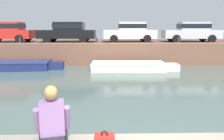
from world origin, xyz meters
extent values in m
plane|color=#4C605B|center=(0.00, 5.94, 0.00)|extent=(400.00, 400.00, 0.00)
cube|color=brown|center=(0.00, 14.88, 0.77)|extent=(60.00, 6.00, 1.55)
cube|color=brown|center=(0.00, 12.00, 1.59)|extent=(60.00, 0.24, 0.08)
cube|color=navy|center=(-6.91, 10.56, 0.24)|extent=(4.63, 1.88, 0.48)
cube|color=navy|center=(-4.19, 10.74, 0.24)|extent=(0.96, 0.93, 0.48)
cube|color=navy|center=(-6.91, 10.56, 0.52)|extent=(4.70, 1.94, 0.08)
cube|color=brown|center=(-7.25, 10.54, 0.42)|extent=(0.33, 1.44, 0.06)
cube|color=silver|center=(0.48, 10.29, 0.20)|extent=(4.65, 1.99, 0.41)
cube|color=silver|center=(3.23, 10.19, 0.20)|extent=(0.95, 1.03, 0.41)
cube|color=white|center=(0.48, 10.29, 0.45)|extent=(4.72, 2.05, 0.08)
cube|color=brown|center=(0.13, 10.30, 0.35)|extent=(0.30, 1.65, 0.06)
cube|color=#B2231E|center=(-8.55, 13.78, 2.17)|extent=(3.91, 1.75, 0.64)
cube|color=#B2231E|center=(-8.39, 13.78, 2.79)|extent=(1.96, 1.52, 0.60)
cube|color=black|center=(-8.39, 13.78, 2.79)|extent=(2.04, 1.56, 0.33)
cylinder|color=black|center=(-7.35, 12.90, 1.85)|extent=(0.60, 0.19, 0.60)
cylinder|color=black|center=(-7.33, 14.64, 1.85)|extent=(0.60, 0.19, 0.60)
cube|color=black|center=(-3.96, 13.78, 2.17)|extent=(4.40, 1.85, 0.64)
cube|color=black|center=(-3.79, 13.78, 2.79)|extent=(2.22, 1.57, 0.60)
cube|color=black|center=(-3.79, 13.78, 2.79)|extent=(2.31, 1.61, 0.33)
cylinder|color=black|center=(-5.33, 12.96, 1.85)|extent=(0.61, 0.20, 0.60)
cylinder|color=black|center=(-5.28, 14.70, 1.85)|extent=(0.61, 0.20, 0.60)
cylinder|color=black|center=(-2.64, 12.87, 1.85)|extent=(0.61, 0.20, 0.60)
cylinder|color=black|center=(-2.58, 14.61, 1.85)|extent=(0.61, 0.20, 0.60)
cube|color=white|center=(0.89, 13.78, 2.17)|extent=(4.06, 1.74, 0.64)
cube|color=white|center=(1.05, 13.79, 2.79)|extent=(2.04, 1.51, 0.60)
cube|color=black|center=(1.05, 13.79, 2.79)|extent=(2.12, 1.54, 0.33)
cylinder|color=black|center=(-0.35, 12.91, 1.85)|extent=(0.60, 0.19, 0.60)
cylinder|color=black|center=(-0.37, 14.62, 1.85)|extent=(0.60, 0.19, 0.60)
cylinder|color=black|center=(2.16, 12.94, 1.85)|extent=(0.60, 0.19, 0.60)
cylinder|color=black|center=(2.13, 14.66, 1.85)|extent=(0.60, 0.19, 0.60)
cube|color=#B7BABC|center=(5.72, 13.78, 2.17)|extent=(4.36, 1.98, 0.64)
cube|color=#B7BABC|center=(5.90, 13.78, 2.79)|extent=(2.21, 1.66, 0.60)
cube|color=black|center=(5.90, 13.78, 2.79)|extent=(2.30, 1.70, 0.33)
cylinder|color=black|center=(4.36, 12.95, 1.85)|extent=(0.61, 0.21, 0.60)
cylinder|color=black|center=(4.45, 14.75, 1.85)|extent=(0.61, 0.21, 0.60)
cylinder|color=black|center=(7.00, 12.81, 1.85)|extent=(0.61, 0.21, 0.60)
cylinder|color=black|center=(7.09, 14.62, 1.85)|extent=(0.61, 0.21, 0.60)
cylinder|color=#2D2B28|center=(-6.99, 12.13, 1.72)|extent=(0.14, 0.14, 0.35)
sphere|color=#2D2B28|center=(-6.99, 12.13, 1.92)|extent=(0.15, 0.15, 0.15)
cylinder|color=#2D2B28|center=(-1.60, 12.13, 1.72)|extent=(0.14, 0.14, 0.35)
sphere|color=#2D2B28|center=(-1.60, 12.13, 1.92)|extent=(0.15, 0.15, 0.15)
cylinder|color=#2D2B28|center=(4.27, 12.13, 1.72)|extent=(0.14, 0.14, 0.35)
sphere|color=#2D2B28|center=(4.27, 12.13, 1.92)|extent=(0.15, 0.15, 0.15)
cube|color=#282833|center=(-1.69, -0.36, 1.01)|extent=(0.39, 0.34, 0.20)
cube|color=#282833|center=(-1.74, -0.14, 0.98)|extent=(0.50, 0.40, 0.14)
cube|color=#8C669E|center=(-1.69, -0.36, 1.37)|extent=(0.40, 0.29, 0.52)
cylinder|color=#8C669E|center=(-1.49, -0.26, 1.31)|extent=(0.15, 0.30, 0.47)
cylinder|color=#8C669E|center=(-1.92, -0.35, 1.31)|extent=(0.15, 0.30, 0.47)
sphere|color=brown|center=(-1.69, -0.36, 1.74)|extent=(0.20, 0.20, 0.20)
sphere|color=tan|center=(-1.69, -0.37, 1.78)|extent=(0.19, 0.19, 0.19)
torus|color=black|center=(-0.90, -0.70, 1.27)|extent=(0.10, 0.02, 0.10)
camera|label=1|loc=(-0.86, -3.47, 2.71)|focal=35.00mm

